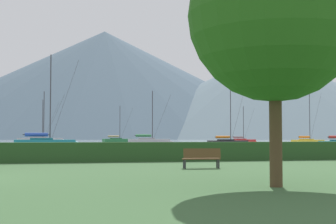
{
  "coord_description": "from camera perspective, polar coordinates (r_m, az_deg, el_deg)",
  "views": [
    {
      "loc": [
        4.21,
        -18.72,
        1.52
      ],
      "look_at": [
        18.69,
        47.4,
        4.87
      ],
      "focal_mm": 52.88,
      "sensor_mm": 36.0,
      "label": 1
    }
  ],
  "objects": [
    {
      "name": "distant_hill_west_ridge",
      "position": [
        378.04,
        -7.36,
        3.15
      ],
      "size": [
        312.81,
        312.81,
        81.43
      ],
      "primitive_type": "cone",
      "color": "#425666",
      "rests_on": "ground_plane"
    },
    {
      "name": "sailboat_slip_8",
      "position": [
        91.55,
        -14.49,
        -3.23
      ],
      "size": [
        9.17,
        3.73,
        9.63
      ],
      "rotation": [
        0.0,
        0.0,
        0.14
      ],
      "color": "#9E9EA3",
      "rests_on": "harbor_water"
    },
    {
      "name": "harbor_water",
      "position": [
        155.78,
        -13.92,
        -3.3
      ],
      "size": [
        320.0,
        246.0,
        0.0
      ],
      "primitive_type": "cube",
      "color": "#8C9EA3",
      "rests_on": "ground_plane"
    },
    {
      "name": "sailboat_slip_5",
      "position": [
        91.06,
        15.86,
        -3.32
      ],
      "size": [
        6.9,
        3.27,
        9.76
      ],
      "rotation": [
        0.0,
        0.0,
        0.23
      ],
      "color": "gold",
      "rests_on": "harbor_water"
    },
    {
      "name": "sailboat_slip_2",
      "position": [
        61.88,
        -13.91,
        -3.51
      ],
      "size": [
        8.35,
        2.89,
        11.55
      ],
      "rotation": [
        0.0,
        0.0,
        0.06
      ],
      "color": "#19707A",
      "rests_on": "harbor_water"
    },
    {
      "name": "sailboat_slip_0",
      "position": [
        83.03,
        -2.14,
        -3.43
      ],
      "size": [
        7.89,
        2.4,
        9.2
      ],
      "rotation": [
        0.0,
        0.0,
        -0.01
      ],
      "color": "#9E9EA3",
      "rests_on": "harbor_water"
    },
    {
      "name": "park_tree",
      "position": [
        15.94,
        12.73,
        11.94
      ],
      "size": [
        5.32,
        5.32,
        8.56
      ],
      "color": "#4C3823",
      "rests_on": "ground_plane"
    },
    {
      "name": "distant_hill_central_peak",
      "position": [
        339.79,
        11.09,
        1.78
      ],
      "size": [
        245.64,
        245.64,
        56.96
      ],
      "primitive_type": "cone",
      "color": "slate",
      "rests_on": "ground_plane"
    },
    {
      "name": "sailboat_slip_1",
      "position": [
        106.3,
        -14.54,
        -3.2
      ],
      "size": [
        8.24,
        2.89,
        9.17
      ],
      "rotation": [
        0.0,
        0.0,
        0.07
      ],
      "color": "#236B38",
      "rests_on": "harbor_water"
    },
    {
      "name": "distant_hill_east_ridge",
      "position": [
        445.86,
        1.42,
        -0.1
      ],
      "size": [
        232.17,
        232.17,
        45.44
      ],
      "primitive_type": "cone",
      "color": "#425666",
      "rests_on": "ground_plane"
    },
    {
      "name": "park_bench_under_tree",
      "position": [
        23.67,
        3.89,
        -5.21
      ],
      "size": [
        1.82,
        0.57,
        0.95
      ],
      "rotation": [
        0.0,
        0.0,
        -0.06
      ],
      "color": "brown",
      "rests_on": "ground_plane"
    },
    {
      "name": "sailboat_slip_9",
      "position": [
        108.1,
        -5.8,
        -3.3
      ],
      "size": [
        7.44,
        3.27,
        8.2
      ],
      "rotation": [
        0.0,
        0.0,
        0.18
      ],
      "color": "#236B38",
      "rests_on": "harbor_water"
    },
    {
      "name": "sailboat_slip_11",
      "position": [
        74.7,
        6.96,
        -3.53
      ],
      "size": [
        6.87,
        2.63,
        10.36
      ],
      "rotation": [
        0.0,
        0.0,
        0.11
      ],
      "color": "black",
      "rests_on": "harbor_water"
    },
    {
      "name": "sailboat_slip_7",
      "position": [
        101.83,
        8.52,
        -3.34
      ],
      "size": [
        6.78,
        3.16,
        7.66
      ],
      "rotation": [
        0.0,
        0.0,
        0.22
      ],
      "color": "red",
      "rests_on": "harbor_water"
    }
  ]
}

